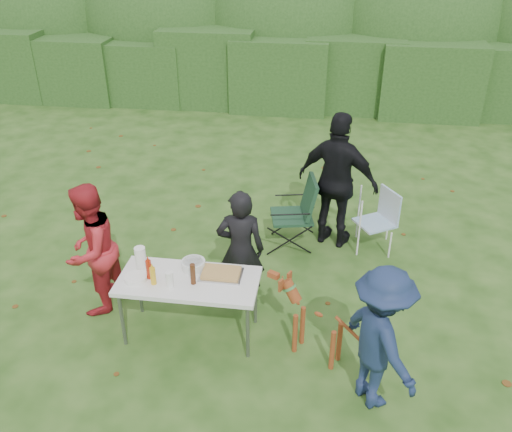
# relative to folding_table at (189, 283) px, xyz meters

# --- Properties ---
(ground) EXTENTS (80.00, 80.00, 0.00)m
(ground) POSITION_rel_folding_table_xyz_m (0.13, 0.20, -0.69)
(ground) COLOR #1E4211
(hedge_row) EXTENTS (22.00, 1.40, 1.70)m
(hedge_row) POSITION_rel_folding_table_xyz_m (0.13, 8.20, 0.16)
(hedge_row) COLOR #23471C
(hedge_row) RESTS_ON ground
(shrub_backdrop) EXTENTS (20.00, 2.60, 3.20)m
(shrub_backdrop) POSITION_rel_folding_table_xyz_m (0.13, 9.80, 0.91)
(shrub_backdrop) COLOR #3D6628
(shrub_backdrop) RESTS_ON ground
(folding_table) EXTENTS (1.50, 0.70, 0.74)m
(folding_table) POSITION_rel_folding_table_xyz_m (0.00, 0.00, 0.00)
(folding_table) COLOR silver
(folding_table) RESTS_ON ground
(person_cook) EXTENTS (0.58, 0.41, 1.52)m
(person_cook) POSITION_rel_folding_table_xyz_m (0.46, 0.61, 0.07)
(person_cook) COLOR black
(person_cook) RESTS_ON ground
(person_red_jacket) EXTENTS (0.72, 0.87, 1.60)m
(person_red_jacket) POSITION_rel_folding_table_xyz_m (-1.21, 0.31, 0.11)
(person_red_jacket) COLOR #AC2028
(person_red_jacket) RESTS_ON ground
(person_black_puffy) EXTENTS (1.22, 0.84, 1.93)m
(person_black_puffy) POSITION_rel_folding_table_xyz_m (1.53, 2.16, 0.28)
(person_black_puffy) COLOR black
(person_black_puffy) RESTS_ON ground
(child) EXTENTS (1.00, 1.12, 1.51)m
(child) POSITION_rel_folding_table_xyz_m (1.97, -0.66, 0.07)
(child) COLOR #192749
(child) RESTS_ON ground
(dog) EXTENTS (0.96, 0.72, 0.85)m
(dog) POSITION_rel_folding_table_xyz_m (1.40, -0.16, -0.26)
(dog) COLOR brown
(dog) RESTS_ON ground
(camping_chair) EXTENTS (0.75, 0.75, 1.02)m
(camping_chair) POSITION_rel_folding_table_xyz_m (0.94, 2.02, -0.18)
(camping_chair) COLOR #1B3D27
(camping_chair) RESTS_ON ground
(lawn_chair) EXTENTS (0.70, 0.70, 0.86)m
(lawn_chair) POSITION_rel_folding_table_xyz_m (2.08, 2.10, -0.26)
(lawn_chair) COLOR teal
(lawn_chair) RESTS_ON ground
(food_tray) EXTENTS (0.45, 0.30, 0.02)m
(food_tray) POSITION_rel_folding_table_xyz_m (0.33, 0.12, 0.06)
(food_tray) COLOR #B7B7BA
(food_tray) RESTS_ON folding_table
(focaccia_bread) EXTENTS (0.40, 0.26, 0.04)m
(focaccia_bread) POSITION_rel_folding_table_xyz_m (0.33, 0.12, 0.09)
(focaccia_bread) COLOR tan
(focaccia_bread) RESTS_ON food_tray
(mustard_bottle) EXTENTS (0.06, 0.06, 0.20)m
(mustard_bottle) POSITION_rel_folding_table_xyz_m (-0.34, -0.12, 0.15)
(mustard_bottle) COLOR gold
(mustard_bottle) RESTS_ON folding_table
(ketchup_bottle) EXTENTS (0.06, 0.06, 0.22)m
(ketchup_bottle) POSITION_rel_folding_table_xyz_m (-0.41, -0.03, 0.16)
(ketchup_bottle) COLOR #9F210A
(ketchup_bottle) RESTS_ON folding_table
(beer_bottle) EXTENTS (0.06, 0.06, 0.24)m
(beer_bottle) POSITION_rel_folding_table_xyz_m (0.07, -0.06, 0.17)
(beer_bottle) COLOR #47230F
(beer_bottle) RESTS_ON folding_table
(paper_towel_roll) EXTENTS (0.12, 0.12, 0.26)m
(paper_towel_roll) POSITION_rel_folding_table_xyz_m (-0.56, 0.14, 0.18)
(paper_towel_roll) COLOR white
(paper_towel_roll) RESTS_ON folding_table
(cup_stack) EXTENTS (0.08, 0.08, 0.18)m
(cup_stack) POSITION_rel_folding_table_xyz_m (-0.15, -0.15, 0.14)
(cup_stack) COLOR white
(cup_stack) RESTS_ON folding_table
(pasta_bowl) EXTENTS (0.26, 0.26, 0.10)m
(pasta_bowl) POSITION_rel_folding_table_xyz_m (0.01, 0.20, 0.10)
(pasta_bowl) COLOR silver
(pasta_bowl) RESTS_ON folding_table
(plate_stack) EXTENTS (0.24, 0.24, 0.05)m
(plate_stack) POSITION_rel_folding_table_xyz_m (-0.55, -0.09, 0.08)
(plate_stack) COLOR white
(plate_stack) RESTS_ON folding_table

